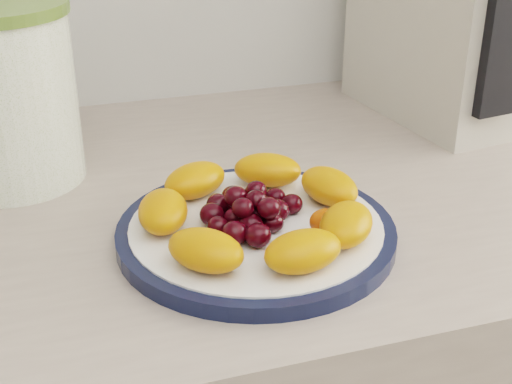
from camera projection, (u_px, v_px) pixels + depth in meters
name	position (u px, v px, depth m)	size (l,w,h in m)	color
plate_rim	(256.00, 233.00, 0.66)	(0.26, 0.26, 0.01)	black
plate_face	(256.00, 232.00, 0.66)	(0.23, 0.23, 0.02)	white
canister	(4.00, 100.00, 0.75)	(0.15, 0.15, 0.18)	#567213
appliance_panel	(508.00, 13.00, 0.79)	(0.05, 0.02, 0.24)	black
fruit_plate	(259.00, 209.00, 0.65)	(0.22, 0.22, 0.04)	#CF660B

